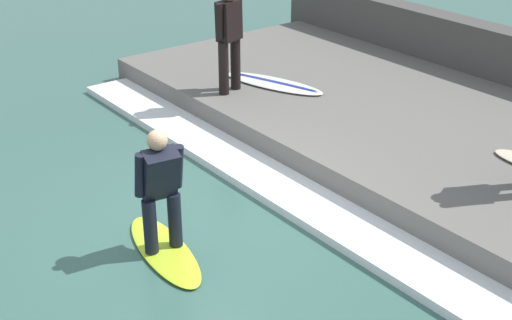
% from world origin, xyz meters
% --- Properties ---
extents(ground_plane, '(28.00, 28.00, 0.00)m').
position_xyz_m(ground_plane, '(0.00, 0.00, 0.00)').
color(ground_plane, '#386056').
extents(concrete_ledge, '(4.40, 10.80, 0.41)m').
position_xyz_m(concrete_ledge, '(3.97, 0.00, 0.21)').
color(concrete_ledge, '#66635E').
rests_on(concrete_ledge, ground_plane).
extents(wave_foam_crest, '(0.78, 10.26, 0.11)m').
position_xyz_m(wave_foam_crest, '(1.38, 0.00, 0.06)').
color(wave_foam_crest, white).
rests_on(wave_foam_crest, ground_plane).
extents(surfboard_riding, '(0.76, 1.72, 0.06)m').
position_xyz_m(surfboard_riding, '(-0.58, -0.12, 0.03)').
color(surfboard_riding, '#BFE02D').
rests_on(surfboard_riding, ground_plane).
extents(surfer_riding, '(0.54, 0.46, 1.44)m').
position_xyz_m(surfer_riding, '(-0.58, -0.12, 0.86)').
color(surfer_riding, black).
rests_on(surfer_riding, surfboard_riding).
extents(surfer_waiting_near, '(0.55, 0.35, 1.69)m').
position_xyz_m(surfer_waiting_near, '(2.41, 2.75, 1.36)').
color(surfer_waiting_near, black).
rests_on(surfer_waiting_near, concrete_ledge).
extents(surfboard_waiting_near, '(1.08, 1.92, 0.07)m').
position_xyz_m(surfboard_waiting_near, '(3.16, 2.55, 0.44)').
color(surfboard_waiting_near, white).
rests_on(surfboard_waiting_near, concrete_ledge).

